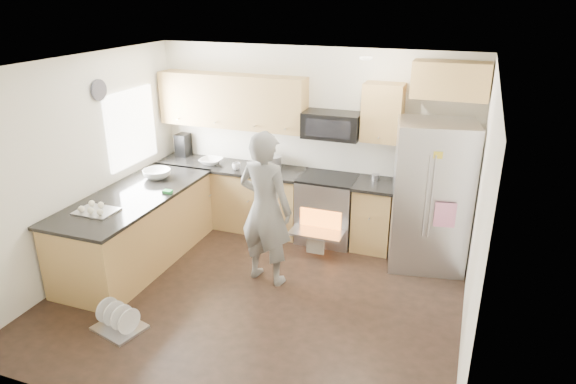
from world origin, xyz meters
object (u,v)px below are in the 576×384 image
at_px(refrigerator, 431,196).
at_px(dish_rack, 119,322).
at_px(stove_range, 328,194).
at_px(person, 265,209).

height_order(refrigerator, dish_rack, refrigerator).
relative_size(refrigerator, dish_rack, 3.25).
relative_size(stove_range, refrigerator, 0.96).
xyz_separation_m(refrigerator, person, (-1.76, -1.05, -0.00)).
distance_m(stove_range, refrigerator, 1.42).
height_order(person, dish_rack, person).
bearing_deg(person, stove_range, -96.47).
bearing_deg(dish_rack, refrigerator, 41.66).
distance_m(refrigerator, person, 2.05).
distance_m(stove_range, person, 1.37).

